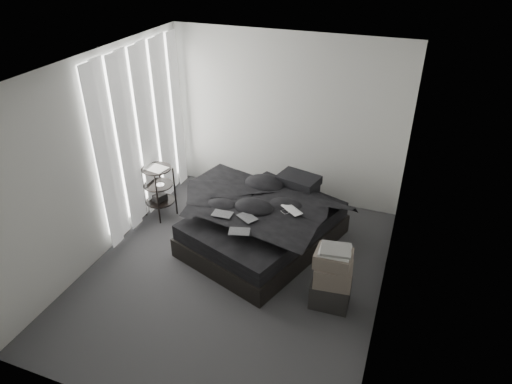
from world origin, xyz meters
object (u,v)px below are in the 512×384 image
(bed, at_px, (263,235))
(box_lower, at_px, (330,293))
(laptop, at_px, (289,206))
(side_stand, at_px, (159,192))

(bed, height_order, box_lower, box_lower)
(laptop, height_order, box_lower, laptop)
(laptop, relative_size, side_stand, 0.41)
(bed, xyz_separation_m, side_stand, (-1.70, 0.14, 0.26))
(bed, height_order, side_stand, side_stand)
(side_stand, bearing_deg, box_lower, -18.88)
(side_stand, distance_m, box_lower, 2.99)
(bed, relative_size, side_stand, 2.54)
(laptop, distance_m, box_lower, 1.21)
(bed, distance_m, laptop, 0.71)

